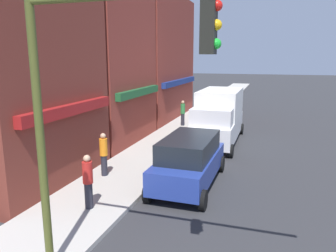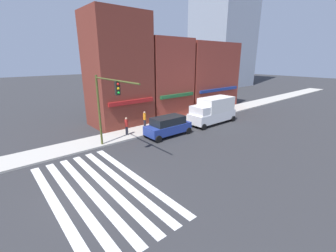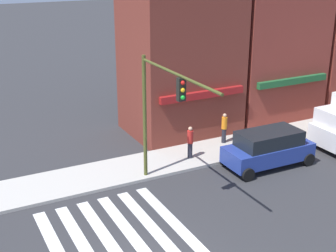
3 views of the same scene
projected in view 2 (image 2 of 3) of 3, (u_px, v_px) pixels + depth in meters
ground_plane at (99, 189)px, 13.30m from camera, size 200.00×200.00×0.00m
sidewalk_left at (61, 150)px, 18.76m from camera, size 120.00×3.00×0.15m
crosswalk_stripes at (99, 189)px, 13.30m from camera, size 5.30×10.80×0.01m
storefront_row at (171, 75)px, 29.82m from camera, size 22.97×5.30×12.13m
traffic_signal at (107, 100)px, 17.47m from camera, size 0.32×6.51×6.13m
suv_blue at (168, 126)px, 22.18m from camera, size 4.73×2.12×1.94m
box_truck_white at (213, 110)px, 26.27m from camera, size 6.20×2.42×3.04m
pedestrian_red_jacket at (127, 126)px, 21.99m from camera, size 0.32×0.32×1.77m
pedestrian_green_top at (211, 106)px, 30.79m from camera, size 0.32×0.32×1.77m
pedestrian_orange_vest at (145, 119)px, 24.45m from camera, size 0.32×0.32×1.77m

